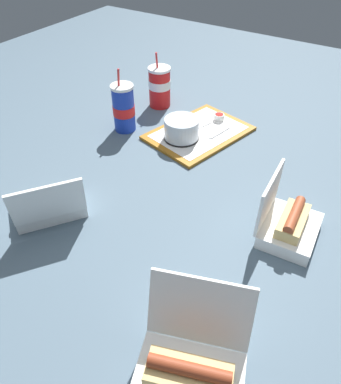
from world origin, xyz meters
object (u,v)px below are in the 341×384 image
at_px(clamshell_hotdog_corner, 49,203).
at_px(clamshell_hotdog_center, 288,224).
at_px(soda_cup_center, 160,86).
at_px(soda_cup_back, 124,108).
at_px(ketchup_cup, 219,117).
at_px(plastic_fork, 220,133).
at_px(food_tray, 199,133).
at_px(clamshell_hotdog_back, 190,372).
at_px(cake_container, 182,129).

distance_m(clamshell_hotdog_corner, clamshell_hotdog_center, 0.66).
relative_size(clamshell_hotdog_center, soda_cup_center, 0.83).
bearing_deg(soda_cup_back, ketchup_cup, 129.83).
height_order(plastic_fork, clamshell_hotdog_corner, clamshell_hotdog_corner).
relative_size(soda_cup_back, soda_cup_center, 1.06).
xyz_separation_m(food_tray, soda_cup_back, (0.12, -0.26, 0.08)).
relative_size(ketchup_cup, soda_cup_center, 0.18).
height_order(clamshell_hotdog_corner, clamshell_hotdog_center, clamshell_hotdog_center).
height_order(ketchup_cup, clamshell_hotdog_back, clamshell_hotdog_back).
height_order(food_tray, soda_cup_back, soda_cup_back).
distance_m(ketchup_cup, clamshell_hotdog_corner, 0.75).
bearing_deg(soda_cup_center, plastic_fork, 75.36).
bearing_deg(cake_container, clamshell_hotdog_center, 62.78).
xyz_separation_m(cake_container, plastic_fork, (-0.11, 0.10, -0.03)).
relative_size(cake_container, plastic_fork, 1.17).
bearing_deg(plastic_fork, food_tray, -54.09).
relative_size(clamshell_hotdog_corner, soda_cup_back, 1.04).
distance_m(clamshell_hotdog_back, soda_cup_center, 1.14).
bearing_deg(clamshell_hotdog_center, cake_container, -117.22).
height_order(plastic_fork, soda_cup_back, soda_cup_back).
distance_m(cake_container, ketchup_cup, 0.20).
height_order(cake_container, clamshell_hotdog_center, clamshell_hotdog_center).
relative_size(clamshell_hotdog_corner, soda_cup_center, 1.11).
bearing_deg(ketchup_cup, clamshell_hotdog_back, 23.63).
relative_size(plastic_fork, clamshell_hotdog_corner, 0.44).
height_order(clamshell_hotdog_center, soda_cup_back, soda_cup_back).
xyz_separation_m(clamshell_hotdog_corner, clamshell_hotdog_center, (-0.29, 0.60, 0.00)).
bearing_deg(cake_container, clamshell_hotdog_corner, -12.38).
bearing_deg(clamshell_hotdog_back, clamshell_hotdog_corner, -108.56).
relative_size(clamshell_hotdog_center, soda_cup_back, 0.78).
relative_size(cake_container, clamshell_hotdog_back, 0.50).
xyz_separation_m(clamshell_hotdog_center, soda_cup_center, (-0.44, -0.71, 0.04)).
height_order(cake_container, clamshell_hotdog_corner, clamshell_hotdog_corner).
relative_size(plastic_fork, soda_cup_center, 0.49).
xyz_separation_m(food_tray, soda_cup_center, (-0.12, -0.25, 0.08)).
bearing_deg(cake_container, soda_cup_center, -130.67).
xyz_separation_m(clamshell_hotdog_back, soda_cup_center, (-0.92, -0.68, 0.04)).
bearing_deg(soda_cup_center, ketchup_cup, 90.47).
distance_m(plastic_fork, clamshell_hotdog_back, 0.91).
bearing_deg(clamshell_hotdog_corner, cake_container, 167.62).
height_order(clamshell_hotdog_back, soda_cup_center, soda_cup_center).
relative_size(cake_container, clamshell_hotdog_corner, 0.52).
bearing_deg(clamshell_hotdog_center, clamshell_hotdog_corner, -64.59).
xyz_separation_m(food_tray, clamshell_hotdog_center, (0.32, 0.45, 0.03)).
xyz_separation_m(ketchup_cup, soda_cup_center, (0.00, -0.28, 0.06)).
distance_m(soda_cup_back, soda_cup_center, 0.23).
xyz_separation_m(cake_container, ketchup_cup, (-0.19, 0.06, -0.02)).
relative_size(cake_container, soda_cup_center, 0.57).
distance_m(food_tray, clamshell_hotdog_corner, 0.63).
bearing_deg(soda_cup_back, clamshell_hotdog_center, 73.81).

